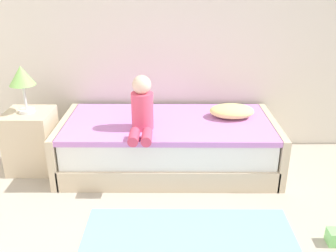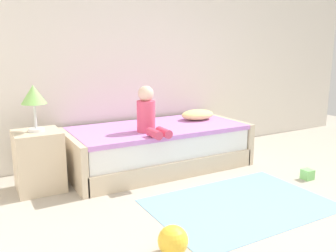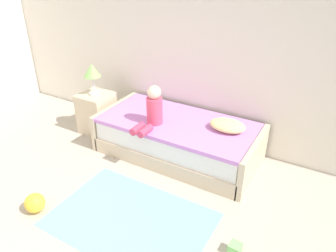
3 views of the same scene
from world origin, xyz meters
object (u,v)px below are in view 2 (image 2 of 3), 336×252
table_lamp (34,97)px  pillow (197,115)px  bed (158,147)px  nightstand (39,161)px  toy_block (307,174)px  child_figure (148,114)px  toy_ball (173,241)px

table_lamp → pillow: table_lamp is taller
bed → pillow: size_ratio=4.80×
bed → nightstand: nightstand is taller
toy_block → nightstand: bearing=156.4°
child_figure → toy_ball: child_figure is taller
child_figure → toy_ball: 1.67m
nightstand → toy_ball: bearing=-70.8°
child_figure → toy_ball: (-0.54, -1.46, -0.60)m
bed → pillow: (0.63, 0.10, 0.32)m
table_lamp → nightstand: bearing=0.0°
child_figure → pillow: size_ratio=1.16×
bed → toy_block: size_ratio=19.31×
nightstand → child_figure: (1.12, -0.19, 0.40)m
child_figure → pillow: child_figure is taller
table_lamp → toy_block: 2.95m
child_figure → pillow: bearing=20.8°
child_figure → toy_block: size_ratio=4.67×
nightstand → child_figure: 1.20m
toy_ball → table_lamp: bearing=109.2°
pillow → toy_ball: pillow is taller
nightstand → bed: bearing=1.4°
pillow → nightstand: bearing=-176.1°
nightstand → table_lamp: table_lamp is taller
child_figure → toy_block: child_figure is taller
bed → nightstand: 1.35m
table_lamp → pillow: bearing=3.9°
pillow → toy_ball: size_ratio=2.08×
bed → nightstand: (-1.35, -0.03, 0.05)m
toy_ball → toy_block: toy_ball is taller
bed → pillow: 0.71m
bed → pillow: bearing=9.0°
pillow → toy_block: pillow is taller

